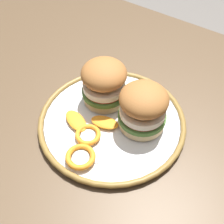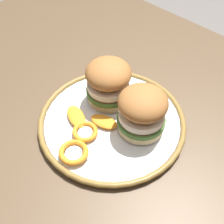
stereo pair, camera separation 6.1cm
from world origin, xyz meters
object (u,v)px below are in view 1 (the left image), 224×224
Objects in this scene: dinner_plate at (112,121)px; dining_table at (118,134)px; sandwich_half_left at (104,82)px; sandwich_half_right at (143,107)px.

dining_table is at bearing 106.37° from dinner_plate.
sandwich_half_left is (-0.03, -0.01, 0.17)m from dining_table.
dinner_plate is at bearing -39.97° from sandwich_half_left.
sandwich_half_left is 0.11m from sandwich_half_right.
dining_table is 3.89× the size of dinner_plate.
dinner_plate is (0.01, -0.05, 0.11)m from dining_table.
sandwich_half_right reaches higher than dining_table.
dining_table is 0.17m from sandwich_half_left.
dining_table is at bearing 162.40° from sandwich_half_right.
sandwich_half_left is at bearing -167.77° from dining_table.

